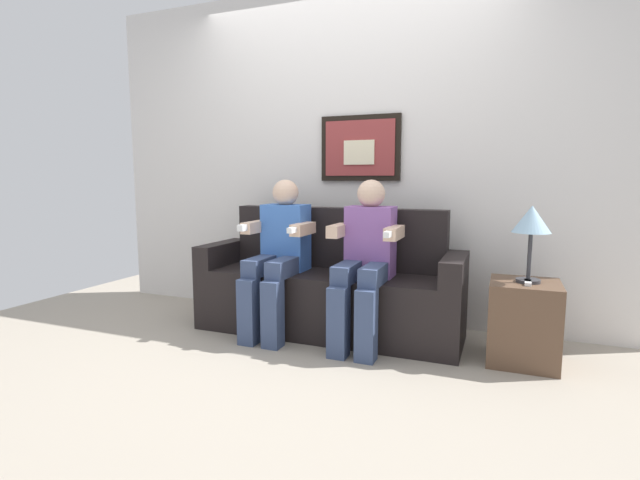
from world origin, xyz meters
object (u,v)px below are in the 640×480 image
at_px(couch, 329,290).
at_px(person_on_left, 279,251).
at_px(side_table_right, 523,322).
at_px(table_lamp, 531,223).
at_px(spare_remote_on_table, 528,283).
at_px(person_on_right, 366,256).

height_order(couch, person_on_left, person_on_left).
xyz_separation_m(couch, side_table_right, (1.30, -0.11, -0.06)).
xyz_separation_m(side_table_right, table_lamp, (0.01, -0.01, 0.61)).
height_order(table_lamp, spare_remote_on_table, table_lamp).
height_order(person_on_left, side_table_right, person_on_left).
bearing_deg(spare_remote_on_table, person_on_left, 179.97).
height_order(person_on_right, spare_remote_on_table, person_on_right).
bearing_deg(person_on_left, spare_remote_on_table, -0.03).
bearing_deg(spare_remote_on_table, side_table_right, 97.76).
height_order(side_table_right, table_lamp, table_lamp).
height_order(side_table_right, spare_remote_on_table, spare_remote_on_table).
height_order(couch, table_lamp, table_lamp).
distance_m(side_table_right, table_lamp, 0.61).
relative_size(couch, table_lamp, 4.14).
height_order(person_on_right, side_table_right, person_on_right).
relative_size(person_on_right, spare_remote_on_table, 8.54).
bearing_deg(person_on_right, spare_remote_on_table, -0.08).
distance_m(table_lamp, spare_remote_on_table, 0.35).
relative_size(person_on_left, spare_remote_on_table, 8.54).
bearing_deg(couch, spare_remote_on_table, -7.32).
relative_size(couch, spare_remote_on_table, 14.66).
bearing_deg(spare_remote_on_table, couch, 172.68).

